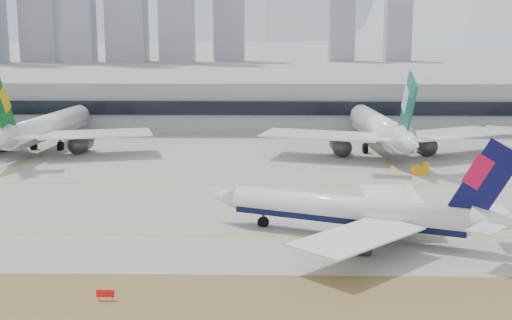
{
  "coord_description": "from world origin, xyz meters",
  "views": [
    {
      "loc": [
        9.21,
        -112.66,
        33.4
      ],
      "look_at": [
        6.3,
        18.0,
        7.5
      ],
      "focal_mm": 50.0,
      "sensor_mm": 36.0,
      "label": 1
    }
  ],
  "objects_px": {
    "taxiing_airliner": "(359,212)",
    "terminal": "(243,101)",
    "widebody_eva": "(44,129)",
    "widebody_cathay": "(382,130)"
  },
  "relations": [
    {
      "from": "terminal",
      "to": "taxiing_airliner",
      "type": "bearing_deg",
      "value": -79.36
    },
    {
      "from": "taxiing_airliner",
      "to": "terminal",
      "type": "relative_size",
      "value": 0.17
    },
    {
      "from": "widebody_eva",
      "to": "widebody_cathay",
      "type": "height_order",
      "value": "widebody_cathay"
    },
    {
      "from": "taxiing_airliner",
      "to": "widebody_eva",
      "type": "xyz_separation_m",
      "value": [
        -72.08,
        73.55,
        1.58
      ]
    },
    {
      "from": "widebody_cathay",
      "to": "taxiing_airliner",
      "type": "bearing_deg",
      "value": 163.45
    },
    {
      "from": "widebody_eva",
      "to": "terminal",
      "type": "xyz_separation_m",
      "value": [
        49.34,
        47.47,
        1.76
      ]
    },
    {
      "from": "widebody_eva",
      "to": "terminal",
      "type": "bearing_deg",
      "value": -38.92
    },
    {
      "from": "taxiing_airliner",
      "to": "terminal",
      "type": "xyz_separation_m",
      "value": [
        -22.75,
        121.02,
        3.34
      ]
    },
    {
      "from": "taxiing_airliner",
      "to": "terminal",
      "type": "bearing_deg",
      "value": -57.29
    },
    {
      "from": "taxiing_airliner",
      "to": "widebody_eva",
      "type": "height_order",
      "value": "widebody_eva"
    }
  ]
}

